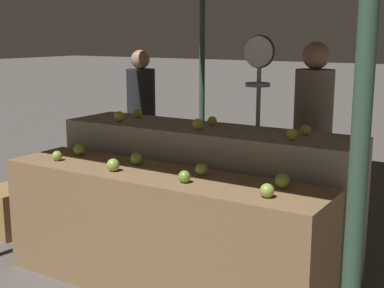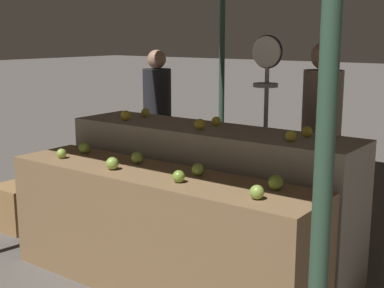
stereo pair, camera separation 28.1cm
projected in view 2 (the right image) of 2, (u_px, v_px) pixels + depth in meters
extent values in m
plane|color=#59544F|center=(157.00, 287.00, 3.65)|extent=(60.00, 60.00, 0.00)
cylinder|color=#33513D|center=(324.00, 173.00, 1.88)|extent=(0.07, 0.07, 2.43)
cylinder|color=#33513D|center=(222.00, 74.00, 6.66)|extent=(0.07, 0.07, 2.43)
cube|color=olive|center=(156.00, 231.00, 3.57)|extent=(2.28, 0.55, 0.81)
cube|color=gray|center=(208.00, 195.00, 4.02)|extent=(2.28, 0.55, 1.02)
sphere|color=#8EB247|center=(62.00, 153.00, 3.88)|extent=(0.07, 0.07, 0.07)
sphere|color=#8EB247|center=(112.00, 163.00, 3.55)|extent=(0.09, 0.09, 0.09)
sphere|color=#7AA338|center=(179.00, 176.00, 3.24)|extent=(0.08, 0.08, 0.08)
sphere|color=#8EB247|center=(257.00, 192.00, 2.91)|extent=(0.08, 0.08, 0.08)
sphere|color=#84AD3D|center=(85.00, 148.00, 4.04)|extent=(0.09, 0.09, 0.09)
sphere|color=#8EB247|center=(137.00, 157.00, 3.73)|extent=(0.09, 0.09, 0.09)
sphere|color=#8EB247|center=(198.00, 169.00, 3.41)|extent=(0.08, 0.08, 0.08)
sphere|color=#84AD3D|center=(276.00, 182.00, 3.09)|extent=(0.09, 0.09, 0.09)
sphere|color=gold|center=(126.00, 116.00, 4.24)|extent=(0.08, 0.08, 0.08)
sphere|color=gold|center=(200.00, 124.00, 3.82)|extent=(0.08, 0.08, 0.08)
sphere|color=gold|center=(291.00, 136.00, 3.40)|extent=(0.07, 0.07, 0.07)
sphere|color=gold|center=(146.00, 113.00, 4.41)|extent=(0.08, 0.08, 0.08)
sphere|color=gold|center=(216.00, 121.00, 3.99)|extent=(0.07, 0.07, 0.07)
sphere|color=gold|center=(307.00, 132.00, 3.56)|extent=(0.07, 0.07, 0.07)
cylinder|color=#99999E|center=(265.00, 146.00, 4.39)|extent=(0.04, 0.04, 1.58)
cylinder|color=black|center=(267.00, 52.00, 4.23)|extent=(0.26, 0.01, 0.26)
cylinder|color=silver|center=(266.00, 52.00, 4.22)|extent=(0.24, 0.02, 0.24)
cylinder|color=#99999E|center=(266.00, 76.00, 4.26)|extent=(0.01, 0.01, 0.14)
cylinder|color=#99999E|center=(266.00, 85.00, 4.27)|extent=(0.20, 0.20, 0.03)
cube|color=#2D2D38|center=(318.00, 199.00, 4.34)|extent=(0.27, 0.22, 0.76)
cylinder|color=#756656|center=(322.00, 112.00, 4.20)|extent=(0.40, 0.40, 0.66)
sphere|color=#936B51|center=(325.00, 56.00, 4.11)|extent=(0.22, 0.22, 0.22)
cube|color=#2D2D38|center=(158.00, 157.00, 5.93)|extent=(0.25, 0.18, 0.71)
cylinder|color=#232328|center=(157.00, 98.00, 5.79)|extent=(0.36, 0.36, 0.62)
sphere|color=tan|center=(157.00, 59.00, 5.71)|extent=(0.20, 0.20, 0.20)
cube|color=#9E7547|center=(21.00, 206.00, 4.76)|extent=(0.39, 0.39, 0.39)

